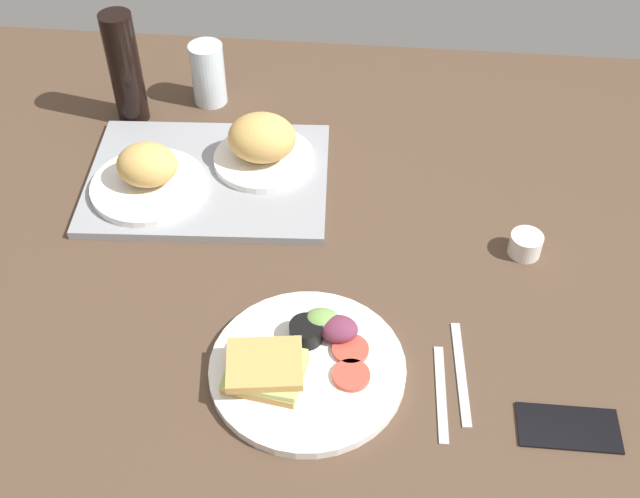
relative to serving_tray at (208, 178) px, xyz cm
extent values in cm
cube|color=#4C3828|center=(21.27, -22.85, -2.30)|extent=(190.00, 150.00, 3.00)
cube|color=gray|center=(0.00, 0.00, 0.00)|extent=(47.01, 35.80, 1.60)
cylinder|color=white|center=(-10.00, -5.00, 1.50)|extent=(21.29, 21.29, 1.40)
ellipsoid|color=tan|center=(-9.80, -4.22, 5.97)|extent=(11.06, 9.55, 7.54)
cylinder|color=white|center=(10.00, 5.00, 1.50)|extent=(19.20, 19.20, 1.40)
ellipsoid|color=tan|center=(9.88, 4.97, 6.58)|extent=(12.85, 11.10, 8.76)
cylinder|color=white|center=(23.55, -42.02, 0.00)|extent=(29.58, 29.58, 1.60)
cube|color=tan|center=(17.63, -44.68, 1.50)|extent=(12.19, 10.50, 1.40)
cube|color=#B2C66B|center=(17.63, -44.68, 2.70)|extent=(11.94, 10.18, 1.00)
cube|color=tan|center=(17.63, -44.68, 3.90)|extent=(12.18, 10.49, 1.40)
cylinder|color=#D14738|center=(30.21, -43.50, 1.20)|extent=(5.60, 5.60, 0.80)
cylinder|color=#D14738|center=(29.76, -38.77, 1.20)|extent=(5.60, 5.60, 0.80)
cylinder|color=black|center=(22.81, -36.84, 2.30)|extent=(5.20, 5.20, 3.00)
cylinder|color=#EFEACC|center=(22.81, -36.84, 3.40)|extent=(4.26, 4.26, 0.60)
ellipsoid|color=#729E4C|center=(25.03, -34.92, 2.60)|extent=(6.00, 4.80, 3.60)
ellipsoid|color=#6B2D47|center=(27.69, -36.10, 2.60)|extent=(6.00, 4.80, 3.60)
cylinder|color=silver|center=(-4.70, 26.37, 5.83)|extent=(7.03, 7.03, 13.27)
cylinder|color=black|center=(-19.41, 18.88, 10.93)|extent=(6.40, 6.40, 23.46)
cylinder|color=silver|center=(58.05, -13.35, 1.20)|extent=(5.60, 5.60, 4.00)
cube|color=#B7B7BC|center=(43.55, -44.02, -0.55)|extent=(2.06, 17.04, 0.50)
cube|color=#B7B7BC|center=(46.55, -40.02, -0.55)|extent=(2.68, 19.05, 0.50)
cube|color=black|center=(61.47, -48.16, -0.40)|extent=(14.45, 7.31, 0.80)
camera|label=1|loc=(32.31, -111.72, 96.35)|focal=44.16mm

